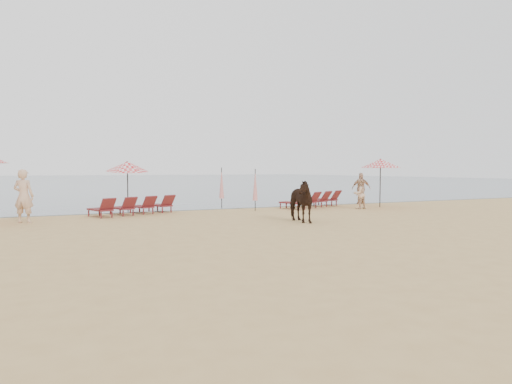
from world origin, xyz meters
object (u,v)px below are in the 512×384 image
umbrella_open_right (380,163)px  cow (298,201)px  lounger_cluster_right (313,200)px  umbrella_closed_right (255,185)px  beachgoer_right_b (361,188)px  beachgoer_left (24,196)px  lounger_cluster_left (134,206)px  beachgoer_right_a (359,194)px  umbrella_open_left_b (127,166)px  umbrella_closed_left (222,183)px

umbrella_open_right → cow: (-7.10, -3.87, -1.48)m
lounger_cluster_right → umbrella_closed_right: size_ratio=1.95×
cow → beachgoer_right_b: beachgoer_right_b is taller
cow → beachgoer_left: 10.06m
lounger_cluster_left → lounger_cluster_right: (8.99, -0.03, 0.01)m
umbrella_open_right → umbrella_closed_right: bearing=-178.6°
lounger_cluster_left → beachgoer_right_a: beachgoer_right_a is taller
beachgoer_right_a → lounger_cluster_left: bearing=-17.9°
umbrella_open_right → umbrella_closed_right: 6.94m
umbrella_closed_right → beachgoer_left: umbrella_closed_right is taller
beachgoer_left → umbrella_open_left_b: bearing=-120.2°
umbrella_closed_left → beachgoer_right_b: 8.18m
umbrella_open_left_b → beachgoer_right_a: 11.27m
beachgoer_right_a → beachgoer_right_b: beachgoer_right_b is taller
umbrella_open_left_b → beachgoer_right_a: bearing=-8.7°
lounger_cluster_right → umbrella_closed_right: bearing=163.0°
umbrella_closed_right → beachgoer_right_b: size_ratio=1.12×
lounger_cluster_right → cow: bearing=-151.3°
lounger_cluster_left → beachgoer_right_a: 10.79m
lounger_cluster_right → umbrella_open_left_b: bearing=145.3°
beachgoer_right_b → umbrella_open_right: bearing=112.7°
beachgoer_left → beachgoer_right_a: (14.74, -0.34, -0.24)m
lounger_cluster_right → umbrella_closed_right: 3.60m
lounger_cluster_right → umbrella_closed_left: (-4.51, 1.38, 0.87)m
umbrella_open_left_b → umbrella_closed_left: umbrella_open_left_b is taller
umbrella_closed_right → umbrella_closed_left: bearing=119.3°
umbrella_open_right → beachgoer_right_b: bearing=88.8°
lounger_cluster_left → umbrella_closed_right: umbrella_closed_right is taller
lounger_cluster_right → beachgoer_right_a: bearing=-69.8°
umbrella_open_right → umbrella_closed_right: (-6.82, 0.73, -1.05)m
umbrella_closed_right → lounger_cluster_left: bearing=174.8°
umbrella_closed_left → cow: 6.51m
lounger_cluster_left → beachgoer_right_b: size_ratio=2.12×
lounger_cluster_left → umbrella_closed_right: bearing=-27.9°
lounger_cluster_left → beachgoer_left: size_ratio=1.91×
lounger_cluster_right → lounger_cluster_left: bearing=155.0°
cow → umbrella_closed_left: bearing=98.7°
lounger_cluster_left → umbrella_closed_left: bearing=-6.0°
umbrella_open_right → cow: size_ratio=1.35×
umbrella_closed_left → cow: bearing=-83.3°
lounger_cluster_left → lounger_cluster_right: lounger_cluster_right is taller
umbrella_closed_left → beachgoer_right_a: 6.89m
lounger_cluster_right → beachgoer_right_b: 3.75m
umbrella_open_right → umbrella_closed_left: size_ratio=1.23×
umbrella_closed_right → beachgoer_right_b: 7.23m
beachgoer_right_a → cow: bearing=23.4°
umbrella_closed_left → umbrella_closed_right: (1.04, -1.85, -0.04)m
umbrella_closed_left → cow: size_ratio=1.10×
lounger_cluster_right → umbrella_open_right: size_ratio=1.54×
umbrella_open_right → beachgoer_left: size_ratio=1.28×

